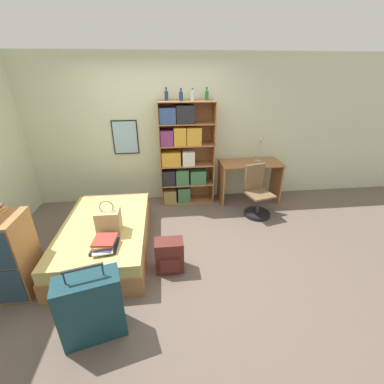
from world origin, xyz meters
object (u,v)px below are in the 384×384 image
at_px(bottle_blue, 207,95).
at_px(desk, 250,174).
at_px(bookcase, 182,155).
at_px(bottle_green, 166,95).
at_px(bed, 106,236).
at_px(book_stack_on_bed, 104,244).
at_px(desk_chair, 257,200).
at_px(bottle_clear, 193,96).
at_px(handbag, 109,221).
at_px(suitcase, 92,308).
at_px(dresser, 0,256).
at_px(desk_lamp, 261,144).
at_px(backpack, 169,256).
at_px(bottle_brown, 181,96).

xyz_separation_m(bottle_blue, desk, (0.84, -0.08, -1.40)).
height_order(bookcase, bottle_green, bottle_green).
height_order(bed, book_stack_on_bed, book_stack_on_bed).
bearing_deg(book_stack_on_bed, desk_chair, 28.86).
bearing_deg(desk_chair, bottle_clear, 148.90).
bearing_deg(bottle_blue, bottle_clear, -176.40).
xyz_separation_m(handbag, suitcase, (0.02, -1.12, -0.24)).
bearing_deg(dresser, desk_lamp, 29.04).
relative_size(handbag, desk, 0.39).
bearing_deg(handbag, desk_chair, 22.09).
height_order(bed, bottle_green, bottle_green).
bearing_deg(desk_chair, backpack, -141.40).
relative_size(suitcase, bottle_clear, 4.28).
bearing_deg(bottle_brown, bottle_blue, 4.96).
bearing_deg(dresser, desk, 29.60).
height_order(handbag, desk_chair, desk_chair).
height_order(bookcase, bottle_brown, bottle_brown).
xyz_separation_m(handbag, desk_lamp, (2.50, 1.55, 0.52)).
relative_size(bed, dresser, 1.93).
xyz_separation_m(bed, desk_chair, (2.41, 0.72, 0.07)).
bearing_deg(book_stack_on_bed, desk_lamp, 36.96).
height_order(bottle_brown, desk, bottle_brown).
distance_m(handbag, bottle_green, 2.26).
xyz_separation_m(handbag, bottle_brown, (1.05, 1.54, 1.35)).
xyz_separation_m(bed, bottle_blue, (1.60, 1.37, 1.72)).
distance_m(bottle_brown, desk_chair, 2.15).
relative_size(bed, bookcase, 0.98).
height_order(handbag, backpack, handbag).
bearing_deg(bed, bookcase, 49.63).
bearing_deg(bottle_green, desk_lamp, -2.19).
distance_m(suitcase, backpack, 1.10).
distance_m(handbag, book_stack_on_bed, 0.35).
xyz_separation_m(bookcase, bottle_clear, (0.20, -0.02, 1.01)).
relative_size(suitcase, desk_chair, 0.92).
height_order(desk, desk_lamp, desk_lamp).
bearing_deg(backpack, dresser, -175.71).
distance_m(suitcase, bottle_blue, 3.46).
distance_m(desk, backpack, 2.41).
height_order(handbag, book_stack_on_bed, handbag).
relative_size(book_stack_on_bed, desk_chair, 0.44).
xyz_separation_m(bed, backpack, (0.86, -0.52, -0.00)).
height_order(book_stack_on_bed, desk_lamp, desk_lamp).
bearing_deg(dresser, backpack, 4.29).
bearing_deg(desk_chair, bookcase, 152.30).
height_order(bottle_clear, desk, bottle_clear).
height_order(desk_chair, backpack, desk_chair).
bearing_deg(bottle_blue, desk_lamp, -1.68).
relative_size(bed, backpack, 4.31).
bearing_deg(backpack, bottle_green, 87.78).
xyz_separation_m(handbag, dresser, (-1.09, -0.44, -0.11)).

